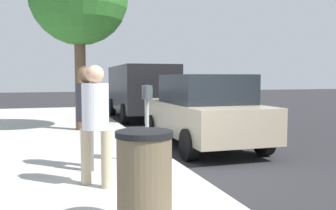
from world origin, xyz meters
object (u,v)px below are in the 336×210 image
object	(u,v)px
parked_sedan_near	(203,110)
trash_bin	(144,180)
parking_meter	(147,107)
pedestrian_at_meter	(87,110)
parked_van_far	(140,88)
pedestrian_bystander	(95,116)

from	to	relation	value
parked_sedan_near	trash_bin	xyz separation A→B (m)	(-4.76, 2.67, -0.24)
parking_meter	pedestrian_at_meter	bearing A→B (deg)	98.19
parked_van_far	trash_bin	xyz separation A→B (m)	(-11.30, 2.67, -0.60)
pedestrian_at_meter	parked_sedan_near	distance (m)	3.59
pedestrian_at_meter	parked_sedan_near	xyz separation A→B (m)	(2.00, -2.97, -0.26)
parked_van_far	pedestrian_at_meter	bearing A→B (deg)	160.82
parked_van_far	pedestrian_bystander	bearing A→B (deg)	162.92
parking_meter	parked_sedan_near	xyz separation A→B (m)	(1.84, -1.89, -0.27)
parked_van_far	trash_bin	distance (m)	11.63
trash_bin	parking_meter	bearing A→B (deg)	-15.01
parking_meter	parked_sedan_near	bearing A→B (deg)	-45.64
parking_meter	trash_bin	size ratio (longest dim) A/B	1.40
pedestrian_bystander	trash_bin	distance (m)	1.77
parked_sedan_near	parked_van_far	world-z (taller)	parked_van_far
pedestrian_at_meter	trash_bin	distance (m)	2.82
pedestrian_bystander	parked_sedan_near	world-z (taller)	pedestrian_bystander
pedestrian_at_meter	trash_bin	bearing A→B (deg)	-85.27
parking_meter	parked_van_far	size ratio (longest dim) A/B	0.27
pedestrian_at_meter	pedestrian_bystander	distance (m)	1.09
pedestrian_bystander	pedestrian_at_meter	bearing A→B (deg)	47.62
parked_van_far	trash_bin	world-z (taller)	parked_van_far
trash_bin	parked_van_far	bearing A→B (deg)	-13.28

